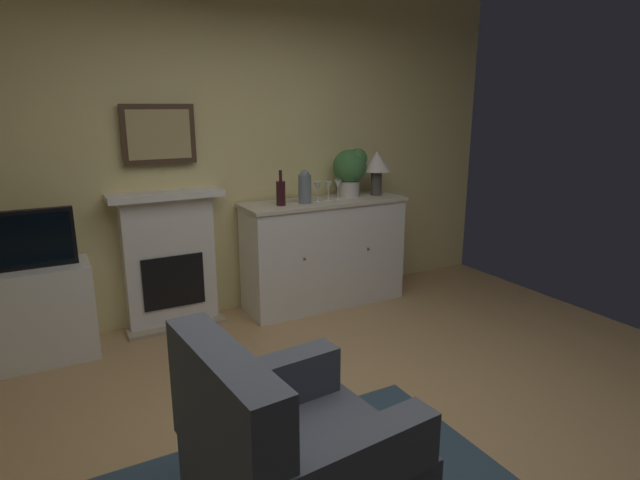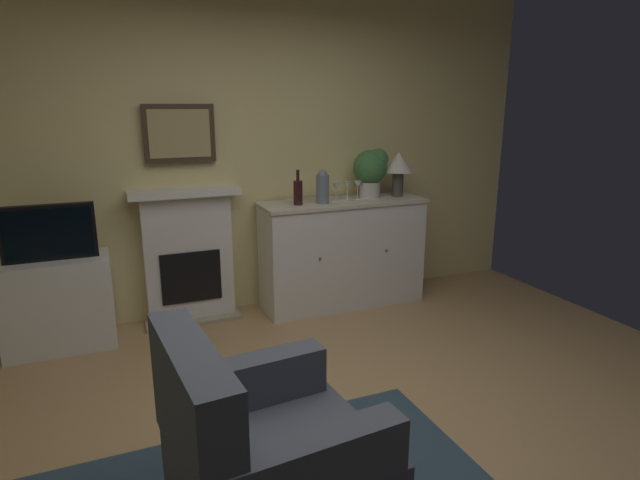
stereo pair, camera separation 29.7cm
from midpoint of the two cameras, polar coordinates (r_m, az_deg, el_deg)
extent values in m
cube|color=tan|center=(2.98, 2.57, -22.58)|extent=(5.45, 4.54, 0.10)
cube|color=#EAD68C|center=(4.45, -12.58, 10.79)|extent=(5.45, 0.06, 2.96)
cube|color=white|center=(4.38, -18.02, -2.37)|extent=(0.70, 0.18, 1.05)
cube|color=tan|center=(4.46, -17.25, -8.99)|extent=(0.77, 0.20, 0.03)
cube|color=black|center=(4.33, -17.64, -4.41)|extent=(0.48, 0.02, 0.42)
cube|color=white|center=(4.23, -18.53, 4.68)|extent=(0.87, 0.27, 0.05)
cube|color=#473323|center=(4.25, -19.21, 10.86)|extent=(0.55, 0.03, 0.45)
cube|color=tan|center=(4.23, -19.17, 10.85)|extent=(0.47, 0.01, 0.37)
cube|color=white|center=(4.63, -1.39, -1.58)|extent=(1.43, 0.45, 0.91)
cube|color=beige|center=(4.52, -1.42, 4.17)|extent=(1.46, 0.48, 0.03)
sphere|color=brown|center=(4.28, -3.68, -2.12)|extent=(0.02, 0.02, 0.02)
sphere|color=brown|center=(4.57, 3.47, -1.03)|extent=(0.02, 0.02, 0.02)
cylinder|color=#4C4742|center=(4.77, 4.40, 6.20)|extent=(0.10, 0.10, 0.22)
cone|color=silver|center=(4.75, 4.45, 8.59)|extent=(0.26, 0.26, 0.18)
cylinder|color=#331419|center=(4.29, -6.30, 5.08)|extent=(0.08, 0.08, 0.20)
cylinder|color=#331419|center=(4.27, -6.36, 6.99)|extent=(0.03, 0.03, 0.09)
cylinder|color=silver|center=(4.48, -2.16, 4.28)|extent=(0.06, 0.06, 0.00)
cylinder|color=silver|center=(4.47, -2.16, 4.88)|extent=(0.01, 0.01, 0.09)
cone|color=silver|center=(4.46, -2.17, 5.89)|extent=(0.07, 0.07, 0.07)
cylinder|color=silver|center=(4.53, -0.95, 4.42)|extent=(0.06, 0.06, 0.00)
cylinder|color=silver|center=(4.52, -0.96, 5.01)|extent=(0.01, 0.01, 0.09)
cone|color=silver|center=(4.51, -0.96, 6.01)|extent=(0.07, 0.07, 0.07)
cylinder|color=silver|center=(4.60, 0.13, 4.58)|extent=(0.06, 0.06, 0.00)
cylinder|color=silver|center=(4.60, 0.13, 5.16)|extent=(0.01, 0.01, 0.09)
cone|color=silver|center=(4.58, 0.13, 6.15)|extent=(0.07, 0.07, 0.07)
cylinder|color=slate|center=(4.36, -3.64, 5.56)|extent=(0.11, 0.11, 0.24)
sphere|color=slate|center=(4.35, -3.67, 7.12)|extent=(0.08, 0.08, 0.08)
cube|color=white|center=(4.22, -30.51, -7.03)|extent=(0.75, 0.42, 0.68)
cube|color=black|center=(4.05, -31.49, 0.00)|extent=(0.62, 0.06, 0.40)
cube|color=black|center=(4.02, -31.51, -0.11)|extent=(0.57, 0.01, 0.35)
cylinder|color=beige|center=(4.69, 1.41, 5.59)|extent=(0.18, 0.18, 0.14)
sphere|color=#3D753D|center=(4.66, 1.42, 8.02)|extent=(0.30, 0.30, 0.30)
sphere|color=#3D753D|center=(4.66, 2.26, 8.88)|extent=(0.18, 0.18, 0.18)
cube|color=#474C56|center=(2.36, -5.65, -24.56)|extent=(0.86, 0.83, 0.32)
cube|color=#474C56|center=(2.02, -14.67, -18.20)|extent=(0.22, 0.77, 0.50)
cube|color=#474C56|center=(1.98, -1.10, -23.50)|extent=(0.73, 0.20, 0.22)
cube|color=#474C56|center=(2.45, -9.48, -15.48)|extent=(0.73, 0.20, 0.22)
cylinder|color=#473323|center=(2.84, -2.29, -22.12)|extent=(0.05, 0.05, 0.10)
camera|label=1|loc=(0.15, -92.86, -0.75)|focal=29.23mm
camera|label=2|loc=(0.15, 87.14, 0.75)|focal=29.23mm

